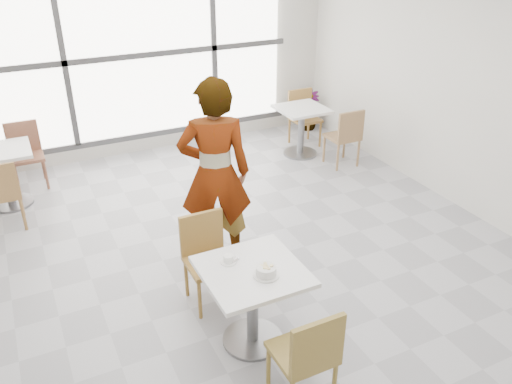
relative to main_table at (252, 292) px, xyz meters
name	(u,v)px	position (x,y,z in m)	size (l,w,h in m)	color
floor	(244,264)	(0.41, 1.06, -0.52)	(7.00, 7.00, 0.00)	#9E9EA5
wall_back	(142,54)	(0.41, 4.56, 0.98)	(6.00, 6.00, 0.00)	silver
wall_right	(478,90)	(3.41, 1.06, 0.98)	(7.00, 7.00, 0.00)	silver
window	(143,55)	(0.41, 4.50, 0.98)	(4.60, 0.07, 2.52)	white
main_table	(252,292)	(0.00, 0.00, 0.00)	(0.80, 0.80, 0.75)	silver
chair_near	(308,353)	(0.07, -0.77, -0.02)	(0.42, 0.42, 0.87)	olive
chair_far	(206,253)	(-0.12, 0.73, -0.02)	(0.42, 0.42, 0.87)	olive
oatmeal_bowl	(266,271)	(0.06, -0.12, 0.27)	(0.21, 0.21, 0.10)	silver
coffee_cup	(229,259)	(-0.13, 0.17, 0.26)	(0.16, 0.13, 0.07)	white
person	(215,174)	(0.22, 1.31, 0.47)	(0.72, 0.47, 1.98)	black
bg_table_left	(4,170)	(-1.70, 3.57, -0.04)	(0.70, 0.70, 0.75)	silver
bg_table_right	(301,124)	(2.43, 3.34, -0.04)	(0.70, 0.70, 0.75)	white
bg_chair_left_near	(0,192)	(-1.78, 2.91, -0.02)	(0.42, 0.42, 0.87)	olive
bg_chair_left_far	(26,150)	(-1.41, 4.07, -0.02)	(0.42, 0.42, 0.87)	brown
bg_chair_right_near	(346,134)	(2.78, 2.67, -0.02)	(0.42, 0.42, 0.87)	#957048
bg_chair_right_far	(303,114)	(2.69, 3.73, -0.02)	(0.42, 0.42, 0.87)	#A17338
plant_right	(307,109)	(3.11, 4.26, -0.18)	(0.39, 0.39, 0.69)	#4B864D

